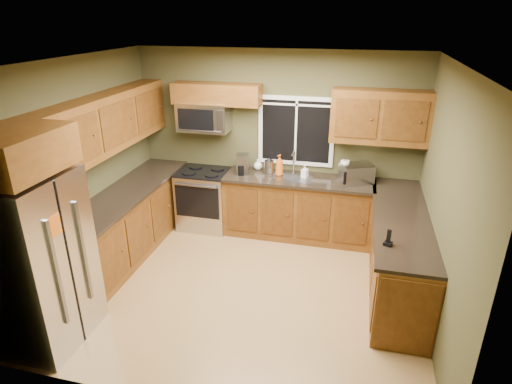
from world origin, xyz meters
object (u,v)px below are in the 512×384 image
at_px(paper_towel_roll, 344,170).
at_px(soap_bottle_b, 305,171).
at_px(coffee_maker, 242,165).
at_px(soap_bottle_c, 258,164).
at_px(microwave, 204,117).
at_px(cordless_phone, 388,241).
at_px(kettle, 269,166).
at_px(soap_bottle_a, 279,165).
at_px(refrigerator, 39,262).
at_px(range, 205,199).
at_px(toaster_oven, 356,174).

height_order(paper_towel_roll, soap_bottle_b, paper_towel_roll).
relative_size(coffee_maker, soap_bottle_c, 1.74).
distance_m(microwave, cordless_phone, 3.29).
xyz_separation_m(coffee_maker, kettle, (0.39, 0.08, -0.02)).
bearing_deg(microwave, kettle, -2.35).
bearing_deg(paper_towel_roll, soap_bottle_a, -178.18).
bearing_deg(refrigerator, range, 76.03).
relative_size(paper_towel_roll, soap_bottle_b, 1.68).
bearing_deg(kettle, soap_bottle_b, -4.01).
height_order(soap_bottle_b, cordless_phone, soap_bottle_b).
bearing_deg(coffee_maker, cordless_phone, -39.86).
distance_m(coffee_maker, paper_towel_roll, 1.48).
distance_m(range, soap_bottle_c, 1.00).
bearing_deg(range, toaster_oven, 1.08).
distance_m(soap_bottle_a, soap_bottle_c, 0.40).
relative_size(refrigerator, range, 1.92).
bearing_deg(soap_bottle_c, soap_bottle_b, -13.18).
bearing_deg(paper_towel_roll, kettle, -179.63).
xyz_separation_m(coffee_maker, paper_towel_roll, (1.48, 0.09, 0.01)).
relative_size(toaster_oven, kettle, 2.06).
distance_m(microwave, soap_bottle_c, 1.07).
xyz_separation_m(toaster_oven, cordless_phone, (0.38, -1.72, -0.08)).
bearing_deg(range, cordless_phone, -32.50).
relative_size(refrigerator, soap_bottle_a, 5.80).
bearing_deg(toaster_oven, range, -178.92).
xyz_separation_m(kettle, soap_bottle_c, (-0.20, 0.14, -0.03)).
xyz_separation_m(toaster_oven, paper_towel_roll, (-0.17, 0.06, 0.01)).
height_order(refrigerator, cordless_phone, refrigerator).
height_order(paper_towel_roll, cordless_phone, paper_towel_roll).
xyz_separation_m(refrigerator, kettle, (1.69, 2.86, 0.15)).
bearing_deg(soap_bottle_c, range, -163.93).
height_order(kettle, soap_bottle_b, kettle).
distance_m(refrigerator, soap_bottle_c, 3.35).
bearing_deg(cordless_phone, toaster_oven, 102.31).
bearing_deg(range, paper_towel_roll, 2.79).
distance_m(kettle, paper_towel_roll, 1.09).
bearing_deg(kettle, refrigerator, -120.52).
bearing_deg(soap_bottle_b, cordless_phone, -57.67).
xyz_separation_m(range, soap_bottle_b, (1.54, 0.06, 0.57)).
xyz_separation_m(coffee_maker, soap_bottle_c, (0.19, 0.22, -0.05)).
height_order(microwave, kettle, microwave).
distance_m(refrigerator, kettle, 3.33).
bearing_deg(soap_bottle_c, microwave, -173.28).
xyz_separation_m(range, soap_bottle_c, (0.80, 0.23, 0.55)).
distance_m(toaster_oven, soap_bottle_b, 0.73).
bearing_deg(kettle, range, -174.57).
bearing_deg(cordless_phone, microwave, 145.45).
bearing_deg(microwave, refrigerator, -103.34).
bearing_deg(soap_bottle_a, coffee_maker, -173.57).
xyz_separation_m(soap_bottle_a, soap_bottle_b, (0.38, -0.02, -0.06)).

